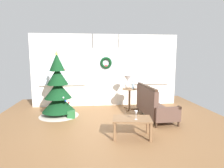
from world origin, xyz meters
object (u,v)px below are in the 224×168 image
at_px(side_table, 129,95).
at_px(flower_vase, 133,85).
at_px(table_lamp, 128,80).
at_px(wine_glass, 136,113).
at_px(settee_sofa, 152,105).
at_px(coffee_table, 132,121).
at_px(gift_box, 71,114).
at_px(christmas_tree, 58,93).

relative_size(side_table, flower_vase, 2.05).
bearing_deg(table_lamp, side_table, -33.69).
xyz_separation_m(table_lamp, wine_glass, (-0.27, -2.32, -0.43)).
bearing_deg(table_lamp, settee_sofa, -61.28).
xyz_separation_m(flower_vase, coffee_table, (-0.49, -2.13, -0.47)).
bearing_deg(table_lamp, gift_box, -157.99).
bearing_deg(coffee_table, christmas_tree, 136.45).
xyz_separation_m(settee_sofa, table_lamp, (-0.54, 0.99, 0.62)).
bearing_deg(coffee_table, side_table, 79.86).
height_order(christmas_tree, settee_sofa, christmas_tree).
xyz_separation_m(christmas_tree, side_table, (2.25, 0.42, -0.18)).
relative_size(settee_sofa, side_table, 2.35).
bearing_deg(coffee_table, settee_sofa, 54.86).
height_order(christmas_tree, coffee_table, christmas_tree).
xyz_separation_m(wine_glass, gift_box, (-1.53, 1.60, -0.47)).
xyz_separation_m(flower_vase, gift_box, (-1.96, -0.63, -0.73)).
xyz_separation_m(side_table, table_lamp, (-0.06, 0.04, 0.49)).
relative_size(settee_sofa, gift_box, 7.94).
bearing_deg(coffee_table, flower_vase, 77.00).
bearing_deg(gift_box, christmas_tree, 145.97).
height_order(side_table, table_lamp, table_lamp).
distance_m(christmas_tree, side_table, 2.30).
distance_m(settee_sofa, table_lamp, 1.29).
bearing_deg(settee_sofa, side_table, 116.91).
relative_size(table_lamp, flower_vase, 1.26).
relative_size(wine_glass, gift_box, 0.92).
relative_size(christmas_tree, settee_sofa, 1.15).
xyz_separation_m(settee_sofa, coffee_table, (-0.87, -1.24, -0.01)).
distance_m(settee_sofa, wine_glass, 1.57).
xyz_separation_m(side_table, flower_vase, (0.10, -0.06, 0.33)).
height_order(coffee_table, gift_box, coffee_table).
xyz_separation_m(table_lamp, gift_box, (-1.80, -0.73, -0.90)).
height_order(side_table, gift_box, side_table).
distance_m(settee_sofa, coffee_table, 1.51).
height_order(flower_vase, coffee_table, flower_vase).
distance_m(wine_glass, gift_box, 2.26).
bearing_deg(christmas_tree, side_table, 10.57).
relative_size(table_lamp, coffee_table, 0.49).
relative_size(settee_sofa, coffee_table, 1.86).
bearing_deg(christmas_tree, flower_vase, 8.70).
distance_m(table_lamp, flower_vase, 0.25).
height_order(coffee_table, wine_glass, wine_glass).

